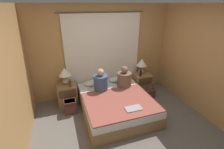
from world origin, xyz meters
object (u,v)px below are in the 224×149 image
pillow_left (94,83)px  handbag_on_floor (149,93)px  lamp_right (142,64)px  person_left_in_bed (101,82)px  backpack_on_floor (70,106)px  nightstand_left (67,95)px  beer_bottle_on_right_stand (141,73)px  beer_bottle_on_left_stand (70,84)px  pillow_right (118,79)px  laptop_on_bed (133,108)px  lamp_left (65,73)px  bed (116,104)px  person_right_in_bed (124,79)px  nightstand_right (142,83)px

pillow_left → handbag_on_floor: 1.60m
lamp_right → person_left_in_bed: size_ratio=0.75×
person_left_in_bed → backpack_on_floor: person_left_in_bed is taller
backpack_on_floor → pillow_left: bearing=32.6°
nightstand_left → beer_bottle_on_right_stand: bearing=-3.1°
person_left_in_bed → beer_bottle_on_left_stand: size_ratio=2.81×
pillow_left → person_left_in_bed: size_ratio=0.97×
nightstand_left → pillow_right: size_ratio=0.98×
person_left_in_bed → lamp_right: bearing=16.5°
pillow_right → backpack_on_floor: (-1.42, -0.46, -0.30)m
lamp_right → pillow_left: lamp_right is taller
pillow_right → laptop_on_bed: 1.41m
lamp_left → person_left_in_bed: bearing=-25.9°
person_left_in_bed → lamp_left: bearing=154.1°
bed → pillow_left: bearing=115.0°
pillow_left → person_right_in_bed: size_ratio=1.00×
pillow_right → beer_bottle_on_right_stand: size_ratio=2.42×
pillow_right → lamp_right: bearing=2.9°
nightstand_right → person_right_in_bed: (-0.72, -0.33, 0.38)m
person_right_in_bed → laptop_on_bed: person_right_in_bed is taller
bed → lamp_right: size_ratio=4.30×
nightstand_left → beer_bottle_on_right_stand: size_ratio=2.37×
pillow_right → handbag_on_floor: bearing=-29.7°
laptop_on_bed → nightstand_left: bearing=132.7°
nightstand_left → person_right_in_bed: size_ratio=0.98×
bed → lamp_right: (1.09, 0.80, 0.65)m
nightstand_right → laptop_on_bed: (-0.94, -1.36, 0.19)m
pillow_right → person_left_in_bed: size_ratio=0.97×
beer_bottle_on_right_stand → backpack_on_floor: (-2.04, -0.31, -0.46)m
backpack_on_floor → lamp_right: bearing=12.9°
handbag_on_floor → lamp_right: bearing=95.0°
beer_bottle_on_left_stand → laptop_on_bed: beer_bottle_on_left_stand is taller
nightstand_left → lamp_right: 2.27m
bed → person_left_in_bed: 0.66m
bed → pillow_right: bearing=65.0°
nightstand_right → lamp_left: (-2.19, 0.08, 0.58)m
nightstand_left → pillow_left: bearing=3.1°
nightstand_left → handbag_on_floor: nightstand_left is taller
lamp_right → backpack_on_floor: 2.32m
bed → pillow_left: pillow_left is taller
beer_bottle_on_right_stand → pillow_left: bearing=173.5°
lamp_left → backpack_on_floor: size_ratio=1.29×
lamp_right → beer_bottle_on_left_stand: size_ratio=2.12×
person_left_in_bed → beer_bottle_on_left_stand: person_left_in_bed is taller
lamp_right → handbag_on_floor: 0.88m
nightstand_right → beer_bottle_on_left_stand: (-2.10, -0.11, 0.36)m
pillow_right → handbag_on_floor: 0.97m
laptop_on_bed → handbag_on_floor: laptop_on_bed is taller
lamp_left → pillow_left: bearing=-2.9°
beer_bottle_on_left_stand → backpack_on_floor: 0.55m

